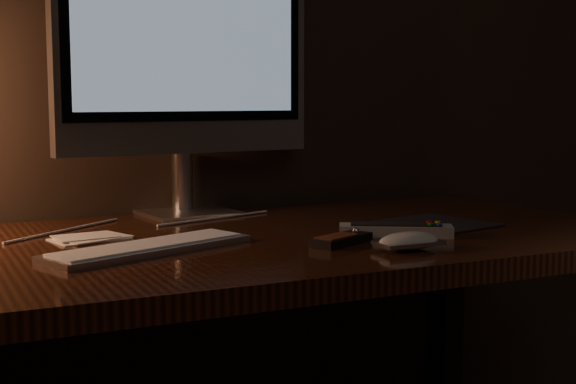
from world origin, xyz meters
name	(u,v)px	position (x,y,z in m)	size (l,w,h in m)	color
desk	(220,296)	(0.00, 1.93, 0.62)	(1.60, 0.75, 0.75)	#401D0E
monitor	(186,47)	(0.02, 2.18, 1.12)	(0.60, 0.20, 0.63)	silver
keyboard	(149,247)	(-0.18, 1.79, 0.76)	(0.38, 0.11, 0.01)	silver
mousepad	(425,225)	(0.41, 1.81, 0.75)	(0.26, 0.21, 0.00)	black
mouse	(409,244)	(0.23, 1.61, 0.76)	(0.12, 0.06, 0.02)	white
media_remote	(341,239)	(0.15, 1.71, 0.76)	(0.14, 0.10, 0.02)	black
tv_remote	(396,230)	(0.28, 1.74, 0.76)	(0.21, 0.15, 0.03)	#9D9FA2
papers	(89,238)	(-0.25, 1.95, 0.75)	(0.13, 0.09, 0.01)	white
cable	(145,225)	(-0.11, 2.06, 0.75)	(0.01, 0.01, 0.62)	white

